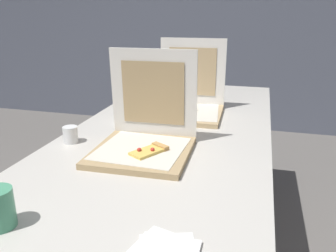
# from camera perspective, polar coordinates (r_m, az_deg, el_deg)

# --- Properties ---
(wall_back) EXTENTS (10.00, 0.10, 2.60)m
(wall_back) POSITION_cam_1_polar(r_m,az_deg,el_deg) (3.88, 10.09, 18.65)
(wall_back) COLOR slate
(wall_back) RESTS_ON ground
(table) EXTENTS (0.89, 2.05, 0.76)m
(table) POSITION_cam_1_polar(r_m,az_deg,el_deg) (1.63, 0.73, -1.97)
(table) COLOR beige
(table) RESTS_ON ground
(pizza_box_front) EXTENTS (0.37, 0.37, 0.38)m
(pizza_box_front) POSITION_cam_1_polar(r_m,az_deg,el_deg) (1.33, -3.86, -1.97)
(pizza_box_front) COLOR tan
(pizza_box_front) RESTS_ON table
(pizza_box_middle) EXTENTS (0.37, 0.38, 0.38)m
(pizza_box_middle) POSITION_cam_1_polar(r_m,az_deg,el_deg) (1.82, 3.28, 3.73)
(pizza_box_middle) COLOR tan
(pizza_box_middle) RESTS_ON table
(cup_white_far) EXTENTS (0.06, 0.06, 0.07)m
(cup_white_far) POSITION_cam_1_polar(r_m,az_deg,el_deg) (1.99, -3.22, 4.46)
(cup_white_far) COLOR white
(cup_white_far) RESTS_ON table
(cup_white_mid) EXTENTS (0.06, 0.06, 0.07)m
(cup_white_mid) POSITION_cam_1_polar(r_m,az_deg,el_deg) (1.71, -7.90, 1.86)
(cup_white_mid) COLOR white
(cup_white_mid) RESTS_ON table
(cup_white_near_left) EXTENTS (0.06, 0.06, 0.07)m
(cup_white_near_left) POSITION_cam_1_polar(r_m,az_deg,el_deg) (1.47, -15.80, -1.38)
(cup_white_near_left) COLOR white
(cup_white_near_left) RESTS_ON table
(napkin_pile) EXTENTS (0.18, 0.18, 0.01)m
(napkin_pile) POSITION_cam_1_polar(r_m,az_deg,el_deg) (0.82, -0.46, -20.13)
(napkin_pile) COLOR white
(napkin_pile) RESTS_ON table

